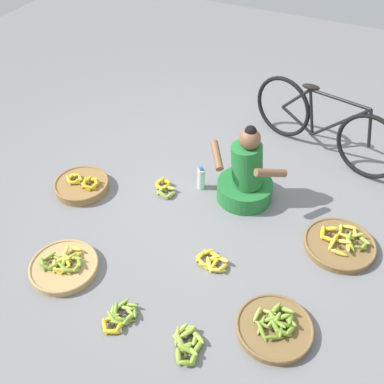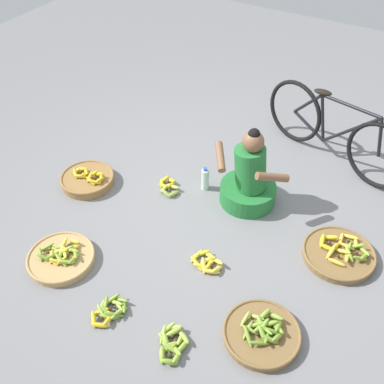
% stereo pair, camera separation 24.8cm
% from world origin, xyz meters
% --- Properties ---
extents(ground_plane, '(10.00, 10.00, 0.00)m').
position_xyz_m(ground_plane, '(0.00, 0.00, 0.00)').
color(ground_plane, slate).
extents(vendor_woman_front, '(0.76, 0.52, 0.80)m').
position_xyz_m(vendor_woman_front, '(0.31, 0.30, 0.26)').
color(vendor_woman_front, '#237233').
rests_on(vendor_woman_front, ground).
extents(bicycle_leaning, '(1.62, 0.62, 0.73)m').
position_xyz_m(bicycle_leaning, '(0.76, 1.30, 0.36)').
color(bicycle_leaning, black).
rests_on(bicycle_leaning, ground).
extents(banana_basket_front_right, '(0.60, 0.60, 0.14)m').
position_xyz_m(banana_basket_front_right, '(1.26, 0.05, 0.04)').
color(banana_basket_front_right, brown).
rests_on(banana_basket_front_right, ground).
extents(banana_basket_near_bicycle, '(0.52, 0.52, 0.16)m').
position_xyz_m(banana_basket_near_bicycle, '(-1.15, -0.27, 0.05)').
color(banana_basket_near_bicycle, olive).
rests_on(banana_basket_near_bicycle, ground).
extents(banana_basket_mid_right, '(0.56, 0.56, 0.14)m').
position_xyz_m(banana_basket_mid_right, '(1.01, -0.95, 0.04)').
color(banana_basket_mid_right, brown).
rests_on(banana_basket_mid_right, ground).
extents(banana_basket_near_vendor, '(0.55, 0.55, 0.13)m').
position_xyz_m(banana_basket_near_vendor, '(-0.69, -1.14, 0.04)').
color(banana_basket_near_vendor, tan).
rests_on(banana_basket_near_vendor, ground).
extents(loose_bananas_front_center, '(0.26, 0.33, 0.09)m').
position_xyz_m(loose_bananas_front_center, '(0.50, -1.33, 0.03)').
color(loose_bananas_front_center, '#8CAD38').
rests_on(loose_bananas_front_center, ground).
extents(loose_bananas_front_left, '(0.24, 0.34, 0.09)m').
position_xyz_m(loose_bananas_front_left, '(-0.04, -1.34, 0.03)').
color(loose_bananas_front_left, gold).
rests_on(loose_bananas_front_left, ground).
extents(loose_bananas_back_right, '(0.27, 0.25, 0.09)m').
position_xyz_m(loose_bananas_back_right, '(-0.42, 0.06, 0.03)').
color(loose_bananas_back_right, gold).
rests_on(loose_bananas_back_right, ground).
extents(loose_bananas_back_left, '(0.30, 0.24, 0.09)m').
position_xyz_m(loose_bananas_back_left, '(0.36, -0.57, 0.03)').
color(loose_bananas_back_left, yellow).
rests_on(loose_bananas_back_left, ground).
extents(water_bottle, '(0.07, 0.07, 0.25)m').
position_xyz_m(water_bottle, '(-0.12, 0.25, 0.12)').
color(water_bottle, silver).
rests_on(water_bottle, ground).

